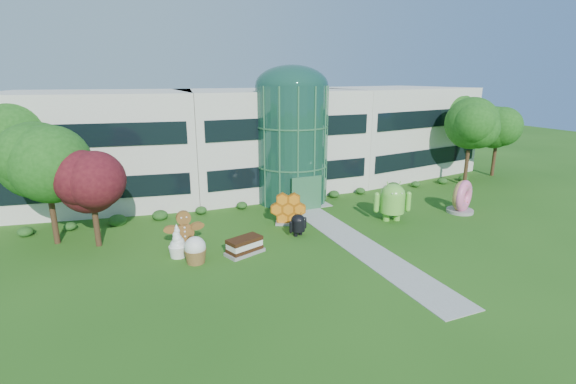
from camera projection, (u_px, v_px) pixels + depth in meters
name	position (u px, v px, depth m)	size (l,w,h in m)	color
ground	(368.00, 251.00, 26.07)	(140.00, 140.00, 0.00)	#215114
building	(267.00, 138.00, 40.77)	(46.00, 15.00, 9.30)	beige
atrium	(292.00, 145.00, 35.39)	(6.00, 6.00, 9.80)	#194738
walkway	(351.00, 239.00, 27.84)	(2.40, 20.00, 0.04)	#9E9E93
tree_red	(93.00, 201.00, 26.08)	(4.00, 4.00, 6.00)	#3F0C14
trees_backdrop	(287.00, 151.00, 36.46)	(52.00, 8.00, 8.40)	#194C13
android_green	(393.00, 199.00, 31.13)	(2.95, 1.97, 3.35)	#67BF3D
android_black	(298.00, 223.00, 28.36)	(1.57, 1.05, 1.78)	black
donut	(461.00, 196.00, 33.08)	(2.59, 1.24, 2.69)	#FF6195
gingerbread	(184.00, 230.00, 26.02)	(2.78, 1.07, 2.56)	brown
ice_cream_sandwich	(245.00, 246.00, 25.54)	(2.35, 1.17, 1.05)	black
honeycomb	(288.00, 210.00, 30.49)	(2.75, 0.98, 2.16)	orange
froyo	(177.00, 241.00, 25.01)	(1.19, 1.19, 2.05)	white
cupcake	(195.00, 250.00, 24.24)	(1.35, 1.35, 1.62)	white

